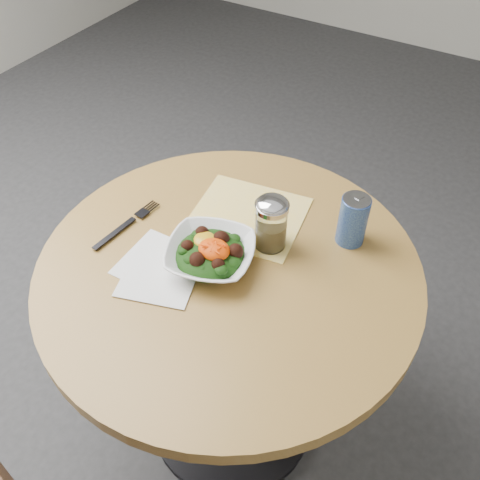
{
  "coord_description": "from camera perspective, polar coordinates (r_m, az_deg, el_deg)",
  "views": [
    {
      "loc": [
        0.45,
        -0.71,
        1.67
      ],
      "look_at": [
        0.01,
        0.03,
        0.81
      ],
      "focal_mm": 40.0,
      "sensor_mm": 36.0,
      "label": 1
    }
  ],
  "objects": [
    {
      "name": "fork",
      "position": [
        1.36,
        -11.8,
        1.77
      ],
      "size": [
        0.05,
        0.21,
        0.0
      ],
      "color": "black",
      "rests_on": "table"
    },
    {
      "name": "table",
      "position": [
        1.4,
        -1.09,
        -8.09
      ],
      "size": [
        0.9,
        0.9,
        0.75
      ],
      "color": "black",
      "rests_on": "ground"
    },
    {
      "name": "spice_shaker",
      "position": [
        1.24,
        3.34,
        1.78
      ],
      "size": [
        0.08,
        0.08,
        0.14
      ],
      "color": "silver",
      "rests_on": "table"
    },
    {
      "name": "beverage_can",
      "position": [
        1.28,
        11.95,
        2.11
      ],
      "size": [
        0.07,
        0.07,
        0.13
      ],
      "color": "navy",
      "rests_on": "table"
    },
    {
      "name": "paper_napkins",
      "position": [
        1.25,
        -8.59,
        -3.06
      ],
      "size": [
        0.22,
        0.22,
        0.0
      ],
      "color": "white",
      "rests_on": "table"
    },
    {
      "name": "cloth_napkin",
      "position": [
        1.36,
        0.81,
        2.58
      ],
      "size": [
        0.31,
        0.29,
        0.0
      ],
      "primitive_type": "cube",
      "rotation": [
        0.0,
        0.0,
        0.15
      ],
      "color": "yellow",
      "rests_on": "table"
    },
    {
      "name": "ground",
      "position": [
        1.87,
        -0.85,
        -18.32
      ],
      "size": [
        6.0,
        6.0,
        0.0
      ],
      "primitive_type": "plane",
      "color": "#2C2C2E",
      "rests_on": "ground"
    },
    {
      "name": "salad_bowl",
      "position": [
        1.23,
        -3.17,
        -1.45
      ],
      "size": [
        0.25,
        0.25,
        0.08
      ],
      "color": "white",
      "rests_on": "table"
    }
  ]
}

